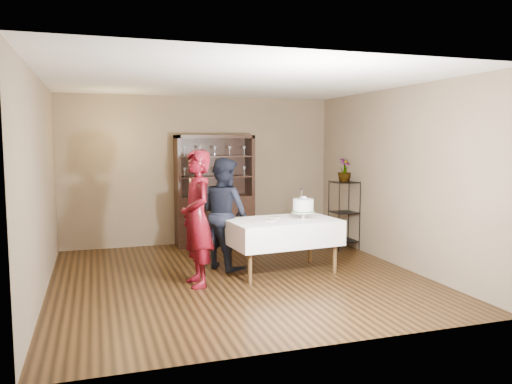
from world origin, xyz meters
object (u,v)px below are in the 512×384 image
Objects in this scene: cake_table at (282,232)px; man at (224,213)px; china_hutch at (215,209)px; cake at (303,206)px; plant_etagere at (344,212)px; woman at (197,218)px; potted_plant at (344,170)px.

man reaches higher than cake_table.
cake is at bearing -70.60° from china_hutch.
man is at bearing -164.73° from plant_etagere.
man is at bearing 152.17° from cake.
cake_table is at bearing 96.10° from woman.
potted_plant is (1.27, 1.15, 0.43)m from cake.
plant_etagere is at bearing 51.20° from potted_plant.
cake is 1.14× the size of potted_plant.
potted_plant is at bearing 109.78° from woman.
china_hutch is at bearing 109.40° from cake.
woman is (-1.30, -0.27, 0.31)m from cake_table.
woman is 1.08× the size of man.
china_hutch is at bearing -34.87° from man.
china_hutch is 1.67× the size of plant_etagere.
cake_table is at bearing -150.08° from man.
plant_etagere is at bearing -101.18° from man.
plant_etagere is 2.42m from man.
china_hutch is 2.60m from woman.
potted_plant is at bearing -101.78° from man.
potted_plant is (1.56, 1.09, 0.80)m from cake_table.
woman is at bearing -154.17° from plant_etagere.
china_hutch is 2.43m from potted_plant.
woman reaches higher than plant_etagere.
china_hutch is 4.95× the size of potted_plant.
woman is 3.91× the size of cake.
cake is (1.60, 0.22, 0.06)m from woman.
woman reaches higher than cake_table.
man is (-0.74, 0.49, 0.24)m from cake_table.
cake is at bearing -137.53° from plant_etagere.
plant_etagere is at bearing 110.11° from woman.
man is at bearing -165.33° from potted_plant.
man is 3.61× the size of cake.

